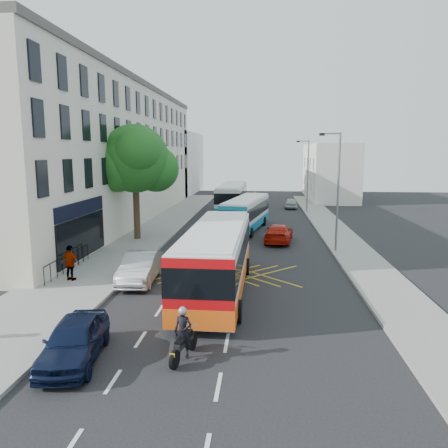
% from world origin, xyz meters
% --- Properties ---
extents(ground, '(120.00, 120.00, 0.00)m').
position_xyz_m(ground, '(0.00, 0.00, 0.00)').
color(ground, black).
rests_on(ground, ground).
extents(pavement_left, '(5.00, 70.00, 0.15)m').
position_xyz_m(pavement_left, '(-8.50, 15.00, 0.07)').
color(pavement_left, gray).
rests_on(pavement_left, ground).
extents(pavement_right, '(3.00, 70.00, 0.15)m').
position_xyz_m(pavement_right, '(7.50, 15.00, 0.07)').
color(pavement_right, gray).
rests_on(pavement_right, ground).
extents(terrace_main, '(8.30, 45.00, 13.50)m').
position_xyz_m(terrace_main, '(-14.00, 24.49, 6.76)').
color(terrace_main, beige).
rests_on(terrace_main, ground).
extents(terrace_far, '(8.00, 20.00, 10.00)m').
position_xyz_m(terrace_far, '(-14.00, 55.00, 5.00)').
color(terrace_far, silver).
rests_on(terrace_far, ground).
extents(building_right, '(6.00, 18.00, 8.00)m').
position_xyz_m(building_right, '(11.00, 48.00, 4.00)').
color(building_right, silver).
rests_on(building_right, ground).
extents(street_tree, '(6.30, 5.70, 8.80)m').
position_xyz_m(street_tree, '(-8.51, 14.97, 6.29)').
color(street_tree, '#382619').
rests_on(street_tree, pavement_left).
extents(lamp_near, '(1.45, 0.15, 8.00)m').
position_xyz_m(lamp_near, '(6.20, 12.00, 4.62)').
color(lamp_near, slate).
rests_on(lamp_near, pavement_right).
extents(lamp_far, '(1.45, 0.15, 8.00)m').
position_xyz_m(lamp_far, '(6.20, 32.00, 4.62)').
color(lamp_far, slate).
rests_on(lamp_far, pavement_right).
extents(railings, '(0.08, 5.60, 1.14)m').
position_xyz_m(railings, '(-9.70, 5.30, 0.72)').
color(railings, black).
rests_on(railings, pavement_left).
extents(bus_near, '(3.02, 11.64, 3.26)m').
position_xyz_m(bus_near, '(-0.97, 2.83, 1.72)').
color(bus_near, silver).
rests_on(bus_near, ground).
extents(bus_mid, '(4.10, 10.42, 2.86)m').
position_xyz_m(bus_mid, '(-0.18, 20.32, 1.50)').
color(bus_mid, silver).
rests_on(bus_mid, ground).
extents(bus_far, '(3.08, 11.58, 3.24)m').
position_xyz_m(bus_far, '(-2.21, 31.60, 1.71)').
color(bus_far, silver).
rests_on(bus_far, ground).
extents(motorbike, '(0.77, 2.04, 1.84)m').
position_xyz_m(motorbike, '(-1.33, -4.38, 0.86)').
color(motorbike, black).
rests_on(motorbike, ground).
extents(parked_car_blue, '(2.26, 4.42, 1.44)m').
position_xyz_m(parked_car_blue, '(-4.90, -4.79, 0.72)').
color(parked_car_blue, black).
rests_on(parked_car_blue, ground).
extents(parked_car_silver, '(1.85, 4.76, 1.55)m').
position_xyz_m(parked_car_silver, '(-5.20, 4.17, 0.77)').
color(parked_car_silver, '#A1A4A8').
rests_on(parked_car_silver, ground).
extents(red_hatchback, '(2.52, 5.02, 1.40)m').
position_xyz_m(red_hatchback, '(2.52, 15.26, 0.70)').
color(red_hatchback, '#B11507').
rests_on(red_hatchback, ground).
extents(distant_car_grey, '(2.83, 5.53, 1.49)m').
position_xyz_m(distant_car_grey, '(-1.75, 41.13, 0.75)').
color(distant_car_grey, '#44474C').
rests_on(distant_car_grey, ground).
extents(distant_car_silver, '(1.78, 3.86, 1.28)m').
position_xyz_m(distant_car_silver, '(4.79, 35.95, 0.64)').
color(distant_car_silver, '#AAAFB2').
rests_on(distant_car_silver, ground).
extents(pedestrian_far, '(1.19, 0.75, 1.89)m').
position_xyz_m(pedestrian_far, '(-8.79, 3.59, 1.09)').
color(pedestrian_far, gray).
rests_on(pedestrian_far, pavement_left).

